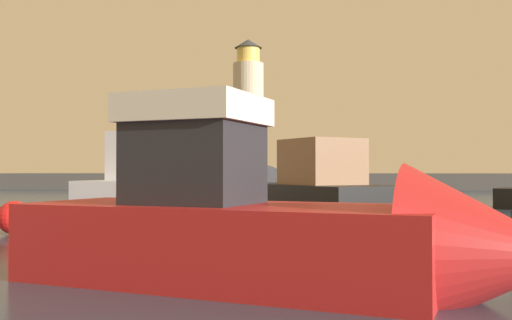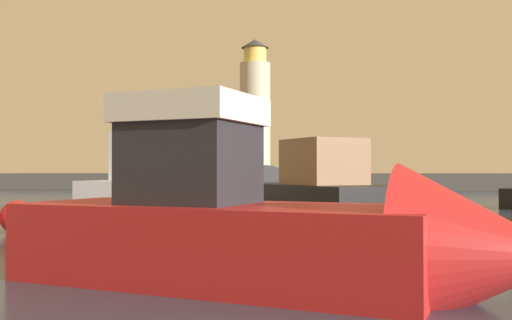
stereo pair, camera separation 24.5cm
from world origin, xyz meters
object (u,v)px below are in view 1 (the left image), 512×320
(motorboat_2, at_px, (151,190))
(mooring_buoy, at_px, (14,218))
(motorboat_6, at_px, (288,198))
(motorboat_1, at_px, (299,231))
(lighthouse, at_px, (248,110))

(motorboat_2, height_order, mooring_buoy, motorboat_2)
(motorboat_2, relative_size, motorboat_6, 1.00)
(motorboat_1, height_order, mooring_buoy, motorboat_1)
(motorboat_1, distance_m, motorboat_2, 18.43)
(lighthouse, height_order, mooring_buoy, lighthouse)
(lighthouse, distance_m, motorboat_1, 53.69)
(motorboat_1, bearing_deg, motorboat_2, 112.42)
(mooring_buoy, bearing_deg, motorboat_6, 25.94)
(motorboat_1, xyz_separation_m, motorboat_6, (-0.47, 11.87, 0.01))
(lighthouse, relative_size, motorboat_2, 1.54)
(motorboat_1, relative_size, motorboat_6, 1.03)
(lighthouse, height_order, motorboat_1, lighthouse)
(motorboat_1, xyz_separation_m, motorboat_2, (-7.03, 17.04, 0.10))
(motorboat_1, distance_m, motorboat_6, 11.88)
(lighthouse, distance_m, mooring_buoy, 45.93)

